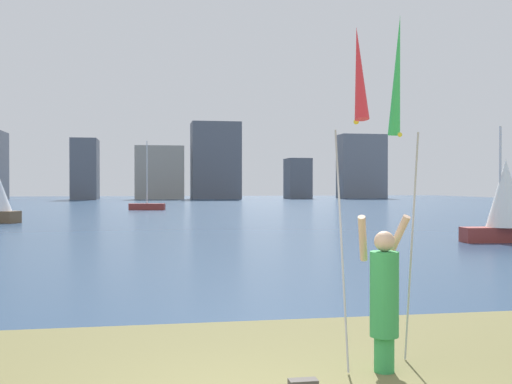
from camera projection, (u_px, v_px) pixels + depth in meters
ground at (158, 210)px, 56.00m from camera, size 120.00×138.00×0.12m
person at (384, 295)px, 7.24m from camera, size 0.68×0.50×1.85m
kite_flag_left at (358, 84)px, 6.80m from camera, size 0.16×1.05×3.94m
kite_flag_right at (398, 83)px, 7.95m from camera, size 0.16×0.83×4.37m
sailboat_2 at (147, 205)px, 54.48m from camera, size 3.22×1.40×6.07m
sailboat_3 at (505, 201)px, 23.73m from camera, size 3.00×1.59×4.46m
skyline_tower_2 at (85, 169)px, 94.59m from camera, size 3.87×6.42×9.27m
skyline_tower_3 at (159, 173)px, 96.69m from camera, size 7.59×3.44×8.34m
skyline_tower_4 at (216, 161)px, 99.46m from camera, size 7.79×5.48×12.27m
skyline_tower_5 at (298, 178)px, 102.99m from camera, size 3.83×5.00×6.65m
skyline_tower_6 at (362, 166)px, 104.10m from camera, size 7.75×4.04×10.71m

